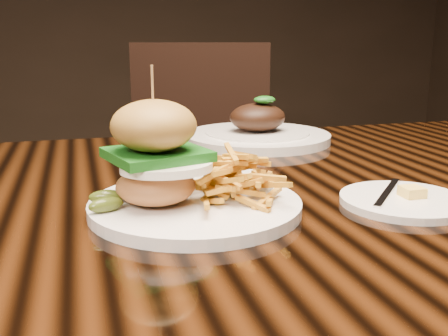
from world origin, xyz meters
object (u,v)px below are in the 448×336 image
object	(u,v)px
dining_table	(201,237)
burger_plate	(191,175)
far_dish	(257,133)
chair_far	(200,173)

from	to	relation	value
dining_table	burger_plate	distance (m)	0.16
far_dish	chair_far	distance (m)	0.61
chair_far	burger_plate	bearing A→B (deg)	-88.09
burger_plate	far_dish	distance (m)	0.48
dining_table	burger_plate	bearing A→B (deg)	-109.86
burger_plate	far_dish	bearing A→B (deg)	56.63
dining_table	burger_plate	size ratio (longest dim) A/B	5.92
burger_plate	dining_table	bearing A→B (deg)	66.04
far_dish	chair_far	xyz separation A→B (m)	(0.00, 0.57, -0.23)
dining_table	far_dish	xyz separation A→B (m)	(0.20, 0.32, 0.10)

